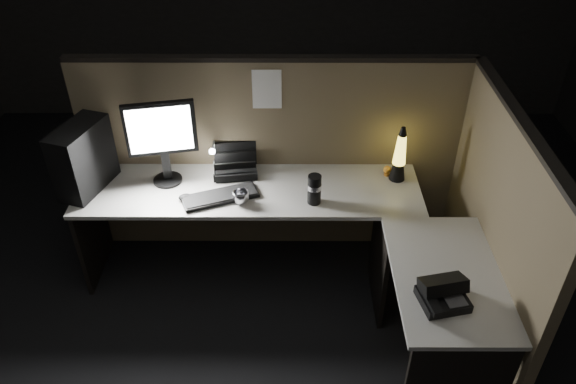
{
  "coord_description": "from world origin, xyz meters",
  "views": [
    {
      "loc": [
        0.12,
        -2.44,
        2.94
      ],
      "look_at": [
        0.11,
        0.35,
        0.89
      ],
      "focal_mm": 35.0,
      "sensor_mm": 36.0,
      "label": 1
    }
  ],
  "objects_px": {
    "monitor": "(162,135)",
    "desk_phone": "(442,293)",
    "lava_lamp": "(399,158)",
    "pc_tower": "(83,158)",
    "keyboard": "(220,197)"
  },
  "relations": [
    {
      "from": "lava_lamp",
      "to": "desk_phone",
      "type": "bearing_deg",
      "value": -86.88
    },
    {
      "from": "monitor",
      "to": "desk_phone",
      "type": "height_order",
      "value": "monitor"
    },
    {
      "from": "pc_tower",
      "to": "monitor",
      "type": "xyz_separation_m",
      "value": [
        0.51,
        0.08,
        0.12
      ]
    },
    {
      "from": "pc_tower",
      "to": "desk_phone",
      "type": "distance_m",
      "value": 2.38
    },
    {
      "from": "keyboard",
      "to": "lava_lamp",
      "type": "height_order",
      "value": "lava_lamp"
    },
    {
      "from": "keyboard",
      "to": "lava_lamp",
      "type": "relative_size",
      "value": 1.23
    },
    {
      "from": "lava_lamp",
      "to": "monitor",
      "type": "bearing_deg",
      "value": -179.3
    },
    {
      "from": "desk_phone",
      "to": "pc_tower",
      "type": "bearing_deg",
      "value": 142.24
    },
    {
      "from": "pc_tower",
      "to": "lava_lamp",
      "type": "relative_size",
      "value": 1.15
    },
    {
      "from": "monitor",
      "to": "keyboard",
      "type": "distance_m",
      "value": 0.55
    },
    {
      "from": "monitor",
      "to": "lava_lamp",
      "type": "relative_size",
      "value": 1.46
    },
    {
      "from": "lava_lamp",
      "to": "pc_tower",
      "type": "bearing_deg",
      "value": -177.22
    },
    {
      "from": "keyboard",
      "to": "desk_phone",
      "type": "distance_m",
      "value": 1.54
    },
    {
      "from": "monitor",
      "to": "desk_phone",
      "type": "relative_size",
      "value": 2.1
    },
    {
      "from": "desk_phone",
      "to": "keyboard",
      "type": "bearing_deg",
      "value": 132.16
    }
  ]
}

